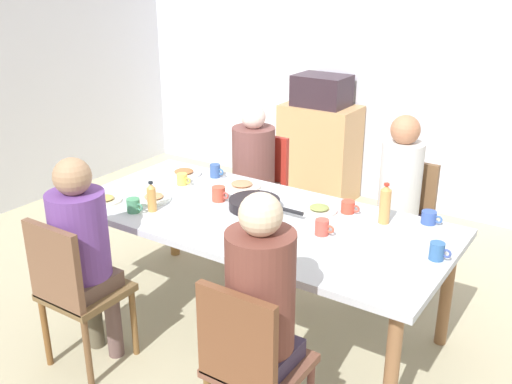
% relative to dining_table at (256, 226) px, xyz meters
% --- Properties ---
extents(ground_plane, '(6.91, 6.91, 0.00)m').
position_rel_dining_table_xyz_m(ground_plane, '(0.00, 0.00, -0.67)').
color(ground_plane, tan).
extents(wall_back, '(6.00, 0.12, 2.60)m').
position_rel_dining_table_xyz_m(wall_back, '(0.00, 2.42, 0.63)').
color(wall_back, silver).
rests_on(wall_back, ground_plane).
extents(dining_table, '(2.28, 1.05, 0.73)m').
position_rel_dining_table_xyz_m(dining_table, '(0.00, 0.00, 0.00)').
color(dining_table, silver).
rests_on(dining_table, ground_plane).
extents(chair_0, '(0.40, 0.40, 0.90)m').
position_rel_dining_table_xyz_m(chair_0, '(0.57, -0.91, -0.16)').
color(chair_0, brown).
rests_on(chair_0, ground_plane).
extents(person_0, '(0.30, 0.30, 1.27)m').
position_rel_dining_table_xyz_m(person_0, '(0.57, -0.82, 0.08)').
color(person_0, '#353C4C').
rests_on(person_0, ground_plane).
extents(chair_1, '(0.40, 0.40, 0.90)m').
position_rel_dining_table_xyz_m(chair_1, '(-0.57, -0.91, -0.16)').
color(chair_1, brown).
rests_on(chair_1, ground_plane).
extents(person_1, '(0.30, 0.30, 1.21)m').
position_rel_dining_table_xyz_m(person_1, '(-0.57, -0.82, 0.06)').
color(person_1, brown).
rests_on(person_1, ground_plane).
extents(chair_2, '(0.40, 0.40, 0.90)m').
position_rel_dining_table_xyz_m(chair_2, '(0.57, 0.91, -0.16)').
color(chair_2, brown).
rests_on(chair_2, ground_plane).
extents(person_2, '(0.30, 0.30, 1.25)m').
position_rel_dining_table_xyz_m(person_2, '(0.57, 0.81, 0.06)').
color(person_2, navy).
rests_on(person_2, ground_plane).
extents(chair_3, '(0.40, 0.40, 0.90)m').
position_rel_dining_table_xyz_m(chair_3, '(-0.57, 0.91, -0.16)').
color(chair_3, '#B72A28').
rests_on(chair_3, ground_plane).
extents(person_3, '(0.32, 0.32, 1.17)m').
position_rel_dining_table_xyz_m(person_3, '(-0.57, 0.82, 0.04)').
color(person_3, brown).
rests_on(person_3, ground_plane).
extents(plate_0, '(0.25, 0.25, 0.04)m').
position_rel_dining_table_xyz_m(plate_0, '(-0.34, 0.34, 0.08)').
color(plate_0, beige).
rests_on(plate_0, dining_table).
extents(plate_1, '(0.22, 0.22, 0.04)m').
position_rel_dining_table_xyz_m(plate_1, '(-0.67, -0.15, 0.08)').
color(plate_1, white).
rests_on(plate_1, dining_table).
extents(plate_2, '(0.21, 0.21, 0.04)m').
position_rel_dining_table_xyz_m(plate_2, '(0.28, 0.26, 0.08)').
color(plate_2, silver).
rests_on(plate_2, dining_table).
extents(plate_3, '(0.24, 0.24, 0.04)m').
position_rel_dining_table_xyz_m(plate_3, '(-0.82, 0.32, 0.08)').
color(plate_3, white).
rests_on(plate_3, dining_table).
extents(plate_4, '(0.20, 0.20, 0.04)m').
position_rel_dining_table_xyz_m(plate_4, '(-0.90, -0.34, 0.08)').
color(plate_4, beige).
rests_on(plate_4, dining_table).
extents(bowl_0, '(0.22, 0.22, 0.09)m').
position_rel_dining_table_xyz_m(bowl_0, '(0.26, -0.23, 0.11)').
color(bowl_0, '#4C8645').
rests_on(bowl_0, dining_table).
extents(serving_pan, '(0.49, 0.31, 0.06)m').
position_rel_dining_table_xyz_m(serving_pan, '(-0.07, 0.09, 0.10)').
color(serving_pan, black).
rests_on(serving_pan, dining_table).
extents(cup_0, '(0.12, 0.08, 0.09)m').
position_rel_dining_table_xyz_m(cup_0, '(-0.32, 0.07, 0.11)').
color(cup_0, '#D04F39').
rests_on(cup_0, dining_table).
extents(cup_1, '(0.11, 0.07, 0.09)m').
position_rel_dining_table_xyz_m(cup_1, '(1.06, 0.04, 0.11)').
color(cup_1, '#3362A0').
rests_on(cup_1, dining_table).
extents(cup_2, '(0.11, 0.08, 0.09)m').
position_rel_dining_table_xyz_m(cup_2, '(0.44, -0.01, 0.11)').
color(cup_2, '#C64E43').
rests_on(cup_2, dining_table).
extents(cup_3, '(0.12, 0.09, 0.07)m').
position_rel_dining_table_xyz_m(cup_3, '(0.88, 0.45, 0.10)').
color(cup_3, '#3654A4').
rests_on(cup_3, dining_table).
extents(cup_4, '(0.11, 0.07, 0.09)m').
position_rel_dining_table_xyz_m(cup_4, '(-0.61, 0.40, 0.11)').
color(cup_4, '#375799').
rests_on(cup_4, dining_table).
extents(cup_5, '(0.11, 0.07, 0.08)m').
position_rel_dining_table_xyz_m(cup_5, '(-0.70, 0.16, 0.10)').
color(cup_5, '#E4BC51').
rests_on(cup_5, dining_table).
extents(cup_6, '(0.12, 0.08, 0.08)m').
position_rel_dining_table_xyz_m(cup_6, '(-0.64, -0.36, 0.11)').
color(cup_6, '#448C60').
rests_on(cup_6, dining_table).
extents(cup_7, '(0.12, 0.08, 0.07)m').
position_rel_dining_table_xyz_m(cup_7, '(0.43, 0.34, 0.10)').
color(cup_7, '#D64533').
rests_on(cup_7, dining_table).
extents(bottle_0, '(0.05, 0.05, 0.19)m').
position_rel_dining_table_xyz_m(bottle_0, '(-0.56, -0.28, 0.15)').
color(bottle_0, '#CC9146').
rests_on(bottle_0, dining_table).
extents(bottle_1, '(0.06, 0.06, 0.24)m').
position_rel_dining_table_xyz_m(bottle_1, '(0.67, 0.32, 0.18)').
color(bottle_1, tan).
rests_on(bottle_1, dining_table).
extents(side_cabinet, '(0.70, 0.44, 0.90)m').
position_rel_dining_table_xyz_m(side_cabinet, '(-0.69, 2.12, -0.22)').
color(side_cabinet, tan).
rests_on(side_cabinet, ground_plane).
extents(microwave, '(0.48, 0.36, 0.28)m').
position_rel_dining_table_xyz_m(microwave, '(-0.69, 2.12, 0.37)').
color(microwave, '#30222B').
rests_on(microwave, side_cabinet).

